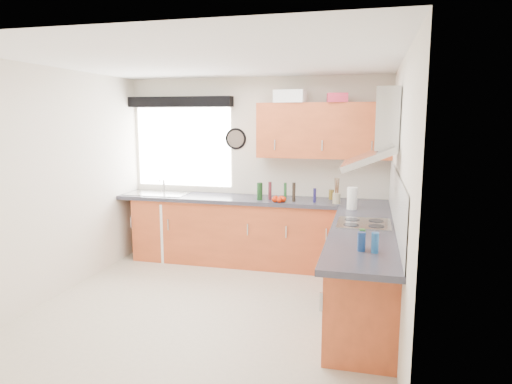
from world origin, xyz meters
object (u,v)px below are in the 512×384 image
(extractor_hood, at_px, (378,138))
(washing_machine, at_px, (186,230))
(oven, at_px, (362,271))
(upper_cabinets, at_px, (324,131))

(extractor_hood, height_order, washing_machine, extractor_hood)
(oven, relative_size, washing_machine, 1.05)
(oven, distance_m, washing_machine, 2.73)
(upper_cabinets, distance_m, washing_machine, 2.35)
(washing_machine, bearing_deg, extractor_hood, -33.97)
(oven, height_order, upper_cabinets, upper_cabinets)
(oven, bearing_deg, washing_machine, 153.41)
(extractor_hood, relative_size, washing_machine, 0.96)
(extractor_hood, relative_size, upper_cabinets, 0.46)
(oven, bearing_deg, upper_cabinets, 112.54)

